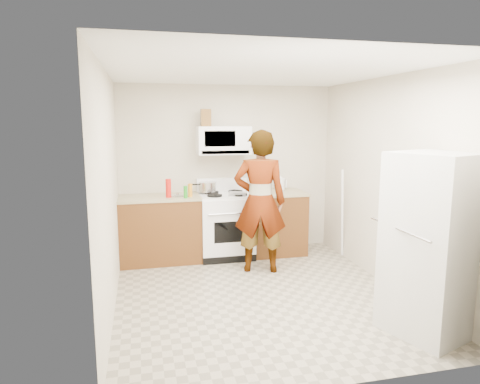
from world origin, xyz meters
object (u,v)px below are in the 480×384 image
object	(u,v)px
microwave	(223,140)
person	(260,202)
fridge	(433,244)
gas_range	(225,224)
kettle	(280,184)
saucepan	(208,187)

from	to	relation	value
microwave	person	bearing A→B (deg)	-68.70
fridge	gas_range	bearing A→B (deg)	98.04
gas_range	kettle	xyz separation A→B (m)	(0.89, 0.20, 0.54)
kettle	person	bearing A→B (deg)	-126.16
person	fridge	distance (m)	2.26
gas_range	microwave	xyz separation A→B (m)	(0.00, 0.13, 1.21)
gas_range	microwave	distance (m)	1.22
microwave	saucepan	size ratio (longest dim) A/B	3.06
gas_range	fridge	xyz separation A→B (m)	(1.43, -2.67, 0.36)
person	saucepan	world-z (taller)	person
gas_range	fridge	bearing A→B (deg)	-61.87
gas_range	fridge	world-z (taller)	fridge
gas_range	person	world-z (taller)	person
person	kettle	distance (m)	1.06
gas_range	kettle	distance (m)	1.06
person	saucepan	bearing A→B (deg)	-41.57
kettle	gas_range	bearing A→B (deg)	-171.30
microwave	kettle	distance (m)	1.12
microwave	saucepan	world-z (taller)	microwave
person	gas_range	bearing A→B (deg)	-50.37
microwave	kettle	xyz separation A→B (m)	(0.89, 0.07, -0.68)
gas_range	saucepan	size ratio (longest dim) A/B	4.55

